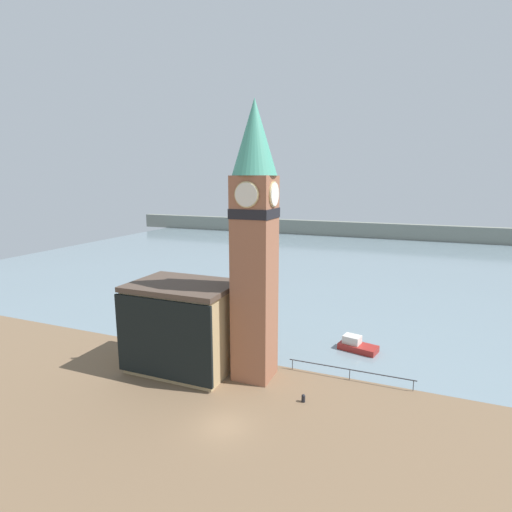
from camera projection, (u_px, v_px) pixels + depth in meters
ground_plane at (223, 426)px, 31.53m from camera, size 160.00×160.00×0.00m
water at (355, 260)px, 96.74m from camera, size 160.00×120.00×0.00m
far_shoreline at (373, 230)px, 132.73m from camera, size 180.00×3.00×5.00m
pier_railing at (350, 370)px, 38.68m from camera, size 12.17×0.08×1.09m
clock_tower at (255, 237)px, 36.99m from camera, size 4.12×4.12×26.21m
pier_building at (183, 326)px, 40.57m from camera, size 10.45×7.59×8.98m
boat_near at (356, 345)px, 45.51m from camera, size 4.59×2.99×1.60m
mooring_bollard_near at (303, 398)px, 34.89m from camera, size 0.34×0.34×0.72m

